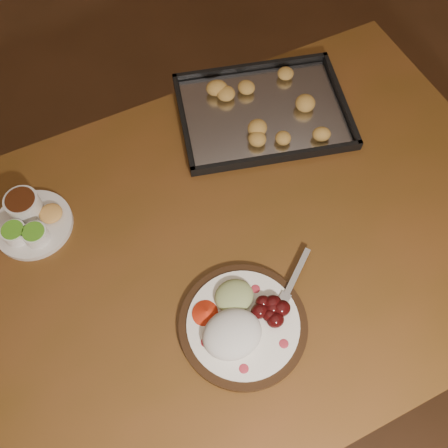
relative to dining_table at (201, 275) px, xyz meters
name	(u,v)px	position (x,y,z in m)	size (l,w,h in m)	color
ground	(227,315)	(0.11, 0.08, -0.65)	(4.00, 4.00, 0.00)	brown
dining_table	(201,275)	(0.00, 0.00, 0.00)	(1.52, 0.94, 0.75)	brown
dinner_plate	(241,323)	(0.02, -0.17, 0.12)	(0.32, 0.26, 0.06)	black
condiment_saucer	(30,220)	(-0.30, 0.23, 0.12)	(0.17, 0.17, 0.06)	silver
baking_tray	(263,111)	(0.30, 0.30, 0.11)	(0.47, 0.39, 0.04)	black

